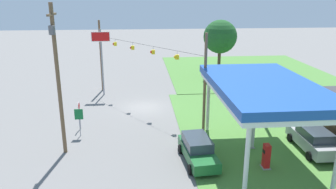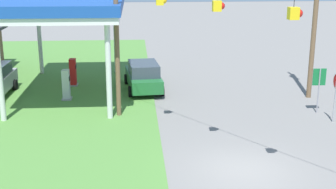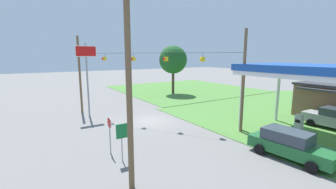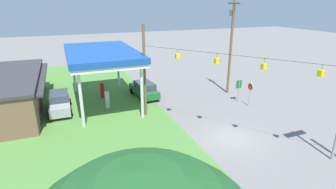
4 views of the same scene
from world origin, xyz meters
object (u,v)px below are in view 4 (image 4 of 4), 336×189
car_at_pumps_rear (60,102)px  utility_pole_main (231,41)px  fuel_pump_near (107,100)px  stop_sign_roadside (250,89)px  fuel_pump_far (102,91)px  gas_station_store (10,93)px  car_at_pumps_front (144,89)px  route_sign (239,86)px  gas_station_canopy (101,55)px

car_at_pumps_rear → utility_pole_main: 19.49m
fuel_pump_near → stop_sign_roadside: 14.74m
fuel_pump_near → utility_pole_main: utility_pole_main is taller
fuel_pump_near → car_at_pumps_rear: 4.59m
fuel_pump_far → utility_pole_main: 15.63m
utility_pole_main → fuel_pump_far: bearing=75.6°
car_at_pumps_rear → gas_station_store: bearing=-115.9°
car_at_pumps_front → fuel_pump_near: bearing=106.9°
gas_station_store → fuel_pump_far: (0.07, -8.91, -0.98)m
route_sign → utility_pole_main: size_ratio=0.22×
gas_station_store → stop_sign_roadside: 24.15m
gas_station_store → fuel_pump_near: size_ratio=8.20×
car_at_pumps_front → stop_sign_roadside: (-6.77, -9.35, 0.89)m
fuel_pump_near → fuel_pump_far: bearing=0.0°
stop_sign_roadside → car_at_pumps_rear: bearing=-107.8°
fuel_pump_far → utility_pole_main: size_ratio=0.16×
fuel_pump_near → car_at_pumps_rear: bearing=78.1°
car_at_pumps_front → route_sign: (-5.22, -9.11, 0.79)m
route_sign → fuel_pump_far: bearing=64.1°
car_at_pumps_rear → route_sign: 18.63m
car_at_pumps_rear → utility_pole_main: size_ratio=0.47×
fuel_pump_near → stop_sign_roadside: bearing=-109.6°
gas_station_canopy → route_sign: (-5.00, -13.61, -3.54)m
fuel_pump_near → utility_pole_main: (-0.43, -14.25, 5.26)m
gas_station_canopy → route_sign: 14.93m
gas_station_store → stop_sign_roadside: bearing=-109.6°
gas_station_canopy → fuel_pump_near: gas_station_canopy is taller
gas_station_canopy → fuel_pump_far: bearing=-0.1°
fuel_pump_near → utility_pole_main: 15.20m
fuel_pump_near → car_at_pumps_front: 4.86m
route_sign → car_at_pumps_front: bearing=60.2°
car_at_pumps_rear → route_sign: bearing=77.2°
utility_pole_main → fuel_pump_near: bearing=88.3°
gas_station_canopy → car_at_pumps_rear: (-0.67, 4.49, -4.28)m
car_at_pumps_rear → route_sign: (-4.33, -18.10, 0.74)m
fuel_pump_near → route_sign: 14.05m
fuel_pump_near → route_sign: route_sign is taller
gas_station_store → utility_pole_main: utility_pole_main is taller
route_sign → utility_pole_main: utility_pole_main is taller
stop_sign_roadside → car_at_pumps_front: bearing=-125.9°
gas_station_store → car_at_pumps_front: gas_station_store is taller
gas_station_canopy → fuel_pump_far: 4.68m
route_sign → utility_pole_main: bearing=-12.3°
stop_sign_roadside → route_sign: size_ratio=1.04×
gas_station_store → fuel_pump_far: gas_station_store is taller
route_sign → fuel_pump_near: bearing=76.0°
gas_station_store → car_at_pumps_rear: size_ratio=2.84×
car_at_pumps_front → route_sign: size_ratio=2.14×
car_at_pumps_rear → utility_pole_main: bearing=86.5°
stop_sign_roadside → fuel_pump_near: bearing=-109.6°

